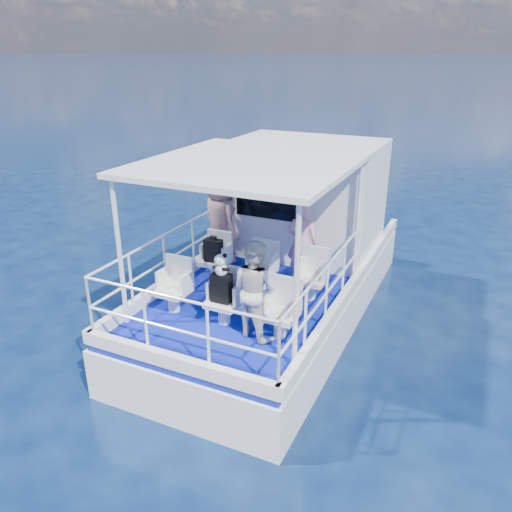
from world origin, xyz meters
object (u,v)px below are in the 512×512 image
at_px(backpack_center, 222,288).
at_px(passenger_stbd_aft, 255,289).
at_px(passenger_port_fwd, 220,220).
at_px(panda, 221,264).

bearing_deg(backpack_center, passenger_stbd_aft, -5.40).
relative_size(passenger_stbd_aft, backpack_center, 3.28).
xyz_separation_m(passenger_port_fwd, passenger_stbd_aft, (1.74, -2.14, -0.13)).
bearing_deg(panda, passenger_stbd_aft, -2.86).
distance_m(backpack_center, panda, 0.39).
distance_m(passenger_port_fwd, panda, 2.44).
height_order(passenger_port_fwd, backpack_center, passenger_port_fwd).
xyz_separation_m(passenger_stbd_aft, panda, (-0.54, 0.03, 0.27)).
relative_size(passenger_port_fwd, passenger_stbd_aft, 1.18).
bearing_deg(backpack_center, passenger_port_fwd, 119.52).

